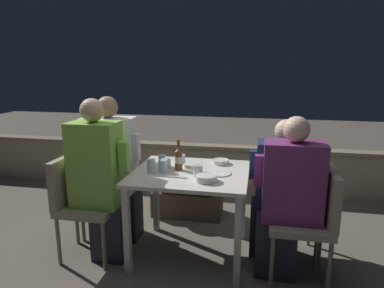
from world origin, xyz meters
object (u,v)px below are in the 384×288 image
chair_left_near (79,196)px  person_green_blouse (100,180)px  chair_left_far (95,182)px  beer_bottle (179,159)px  chair_right_far (303,197)px  person_purple_stripe (287,199)px  person_white_polo (114,169)px  person_navy_jumper (278,189)px  chair_right_near (314,213)px

chair_left_near → person_green_blouse: person_green_blouse is taller
chair_left_far → beer_bottle: (0.85, -0.15, 0.32)m
chair_right_far → beer_bottle: bearing=-172.9°
chair_left_near → person_green_blouse: 0.25m
chair_left_near → person_purple_stripe: (1.70, 0.03, 0.10)m
chair_left_near → person_white_polo: (0.17, 0.35, 0.14)m
person_white_polo → person_green_blouse: bearing=-84.8°
person_white_polo → person_purple_stripe: person_white_polo is taller
person_green_blouse → chair_left_far: 0.44m
chair_right_far → chair_left_near: bearing=-169.8°
chair_right_far → beer_bottle: size_ratio=3.41×
person_purple_stripe → person_navy_jumper: size_ratio=1.06×
chair_right_near → person_navy_jumper: size_ratio=0.73×
chair_left_near → person_purple_stripe: size_ratio=0.69×
chair_left_far → chair_right_near: 1.96m
person_navy_jumper → beer_bottle: size_ratio=4.64×
person_white_polo → chair_right_far: bearing=-0.5°
person_white_polo → chair_right_far: 1.69m
chair_right_far → beer_bottle: beer_bottle is taller
person_white_polo → person_navy_jumper: bearing=-0.6°
person_white_polo → chair_right_near: bearing=-10.4°
person_white_polo → chair_right_near: (1.73, -0.32, -0.14)m
chair_left_near → person_green_blouse: bearing=-0.0°
chair_left_near → person_navy_jumper: (1.65, 0.33, 0.06)m
chair_left_far → person_white_polo: (0.20, 0.00, 0.14)m
person_green_blouse → person_navy_jumper: person_green_blouse is taller
chair_right_near → person_green_blouse: bearing=-179.0°
person_green_blouse → beer_bottle: size_ratio=5.31×
chair_left_far → beer_bottle: bearing=-9.7°
chair_right_near → beer_bottle: 1.14m
person_green_blouse → person_purple_stripe: person_green_blouse is taller
chair_right_far → chair_left_far: bearing=179.5°
person_green_blouse → beer_bottle: (0.62, 0.20, 0.16)m
person_green_blouse → person_white_polo: (-0.03, 0.35, -0.01)m
chair_left_near → beer_bottle: bearing=13.9°
chair_left_far → chair_left_near: bearing=-84.7°
chair_right_near → chair_left_far: bearing=170.6°
person_white_polo → person_purple_stripe: (1.53, -0.32, -0.04)m
person_white_polo → person_navy_jumper: 1.49m
chair_right_near → beer_bottle: size_ratio=3.41×
person_white_polo → beer_bottle: bearing=-12.6°
chair_left_near → chair_right_near: (1.90, 0.03, 0.00)m
person_white_polo → person_navy_jumper: (1.48, -0.02, -0.08)m
chair_left_far → person_white_polo: bearing=0.0°
person_white_polo → beer_bottle: person_white_polo is taller
chair_left_near → chair_right_near: size_ratio=1.00×
chair_left_near → person_white_polo: 0.41m
chair_left_far → chair_right_far: (1.89, -0.02, 0.00)m
chair_left_near → chair_right_far: bearing=10.2°
chair_left_near → person_purple_stripe: person_purple_stripe is taller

